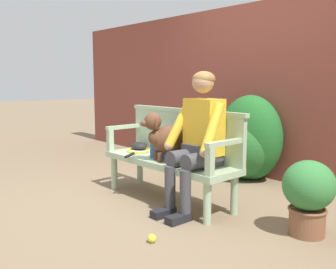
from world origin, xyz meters
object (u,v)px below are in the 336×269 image
object	(u,v)px
garden_bench	(168,165)
baseball_glove	(139,146)
tennis_ball	(152,238)
potted_plant	(308,193)
dog_on_bench	(164,136)
tennis_racket	(139,151)
person_seated	(198,137)
sports_bag	(167,151)

from	to	relation	value
garden_bench	baseball_glove	size ratio (longest dim) A/B	7.18
tennis_ball	potted_plant	world-z (taller)	potted_plant
tennis_ball	dog_on_bench	bearing A→B (deg)	133.85
baseball_glove	potted_plant	bearing A→B (deg)	7.05
tennis_racket	baseball_glove	xyz separation A→B (m)	(-0.09, 0.07, 0.04)
person_seated	dog_on_bench	bearing A→B (deg)	-171.06
garden_bench	sports_bag	world-z (taller)	sports_bag
person_seated	baseball_glove	world-z (taller)	person_seated
person_seated	baseball_glove	distance (m)	1.06
dog_on_bench	tennis_ball	distance (m)	1.16
garden_bench	baseball_glove	world-z (taller)	baseball_glove
person_seated	tennis_ball	size ratio (longest dim) A/B	19.72
sports_bag	potted_plant	bearing A→B (deg)	8.21
tennis_racket	sports_bag	xyz separation A→B (m)	(0.46, 0.01, 0.06)
baseball_glove	potted_plant	world-z (taller)	potted_plant
person_seated	tennis_ball	bearing A→B (deg)	-70.79
dog_on_bench	baseball_glove	distance (m)	0.68
garden_bench	tennis_ball	distance (m)	1.09
person_seated	baseball_glove	size ratio (longest dim) A/B	5.92
person_seated	potted_plant	world-z (taller)	person_seated
baseball_glove	dog_on_bench	bearing A→B (deg)	-11.94
dog_on_bench	tennis_ball	bearing A→B (deg)	-46.15
tennis_ball	baseball_glove	bearing A→B (deg)	146.43
tennis_racket	sports_bag	world-z (taller)	sports_bag
tennis_racket	tennis_ball	world-z (taller)	tennis_racket
baseball_glove	garden_bench	bearing A→B (deg)	-5.79
person_seated	tennis_racket	xyz separation A→B (m)	(-0.94, 0.03, -0.27)
garden_bench	baseball_glove	bearing A→B (deg)	171.59
garden_bench	dog_on_bench	xyz separation A→B (m)	(0.02, -0.07, 0.30)
garden_bench	sports_bag	distance (m)	0.15
dog_on_bench	potted_plant	size ratio (longest dim) A/B	0.79
potted_plant	sports_bag	bearing A→B (deg)	-171.79
person_seated	baseball_glove	xyz separation A→B (m)	(-1.03, 0.10, -0.23)
garden_bench	potted_plant	distance (m)	1.41
person_seated	dog_on_bench	distance (m)	0.41
garden_bench	sports_bag	size ratio (longest dim) A/B	5.64
dog_on_bench	potted_plant	bearing A→B (deg)	13.04
person_seated	tennis_ball	xyz separation A→B (m)	(0.27, -0.76, -0.67)
dog_on_bench	sports_bag	bearing A→B (deg)	124.93
person_seated	sports_bag	world-z (taller)	person_seated
garden_bench	dog_on_bench	bearing A→B (deg)	-75.62
person_seated	tennis_racket	world-z (taller)	person_seated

